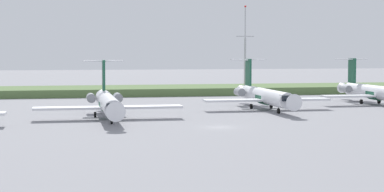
{
  "coord_description": "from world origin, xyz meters",
  "views": [
    {
      "loc": [
        -21.07,
        -87.44,
        10.54
      ],
      "look_at": [
        0.0,
        19.71,
        3.0
      ],
      "focal_mm": 61.2,
      "sensor_mm": 36.0,
      "label": 1
    }
  ],
  "objects": [
    {
      "name": "regional_jet_fourth",
      "position": [
        39.0,
        31.6,
        2.54
      ],
      "size": [
        22.81,
        31.0,
        9.0
      ],
      "color": "white",
      "rests_on": "ground"
    },
    {
      "name": "grass_berm",
      "position": [
        0.0,
        70.85,
        0.9
      ],
      "size": [
        320.0,
        20.0,
        1.81
      ],
      "primitive_type": "cube",
      "color": "#597542",
      "rests_on": "ground"
    },
    {
      "name": "regional_jet_third",
      "position": [
        14.38,
        25.3,
        2.54
      ],
      "size": [
        22.81,
        31.0,
        9.0
      ],
      "color": "white",
      "rests_on": "ground"
    },
    {
      "name": "ground_plane",
      "position": [
        0.0,
        30.0,
        0.0
      ],
      "size": [
        500.0,
        500.0,
        0.0
      ],
      "primitive_type": "plane",
      "color": "gray"
    },
    {
      "name": "antenna_mast",
      "position": [
        22.14,
        65.63,
        8.96
      ],
      "size": [
        4.4,
        0.5,
        21.51
      ],
      "color": "#B2B2B7",
      "rests_on": "ground"
    },
    {
      "name": "regional_jet_second",
      "position": [
        -14.34,
        14.94,
        2.54
      ],
      "size": [
        22.81,
        31.0,
        9.0
      ],
      "color": "white",
      "rests_on": "ground"
    }
  ]
}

